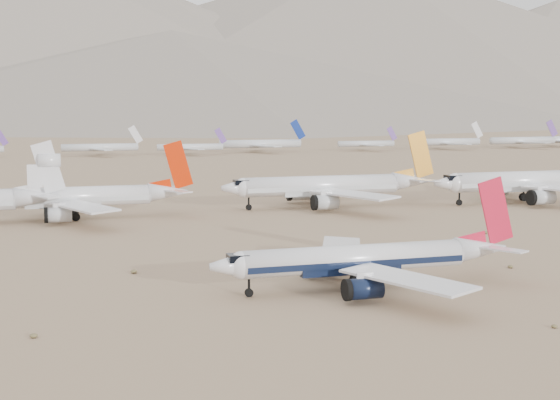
% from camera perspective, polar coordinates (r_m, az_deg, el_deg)
% --- Properties ---
extents(ground, '(7000.00, 7000.00, 0.00)m').
position_cam_1_polar(ground, '(110.12, 6.24, -5.90)').
color(ground, '#7B6148').
rests_on(ground, ground).
extents(main_airliner, '(41.31, 40.35, 14.58)m').
position_cam_1_polar(main_airliner, '(104.91, 6.41, -4.31)').
color(main_airliner, silver).
rests_on(main_airliner, ground).
extents(row2_navy_widebody, '(54.20, 53.00, 19.28)m').
position_cam_1_polar(row2_navy_widebody, '(208.05, 18.12, 1.30)').
color(row2_navy_widebody, silver).
rests_on(row2_navy_widebody, ground).
extents(row2_gold_tail, '(51.63, 50.49, 18.38)m').
position_cam_1_polar(row2_gold_tail, '(188.91, 3.67, 1.03)').
color(row2_gold_tail, silver).
rests_on(row2_gold_tail, ground).
extents(row2_orange_tail, '(47.11, 46.08, 16.80)m').
position_cam_1_polar(row2_orange_tail, '(174.15, -14.59, 0.19)').
color(row2_orange_tail, silver).
rests_on(row2_orange_tail, ground).
extents(distant_storage_row, '(655.95, 59.52, 16.08)m').
position_cam_1_polar(distant_storage_row, '(410.42, -2.76, 4.07)').
color(distant_storage_row, silver).
rests_on(distant_storage_row, ground).
extents(mountain_range, '(7354.00, 3024.00, 470.00)m').
position_cam_1_polar(mountain_range, '(1758.20, -13.45, 12.07)').
color(mountain_range, slate).
rests_on(mountain_range, ground).
extents(foothills, '(4637.50, 1395.00, 155.00)m').
position_cam_1_polar(foothills, '(1327.63, 8.59, 8.61)').
color(foothills, slate).
rests_on(foothills, ground).
extents(desert_scrub, '(219.83, 121.67, 0.63)m').
position_cam_1_polar(desert_scrub, '(79.89, -5.00, -10.61)').
color(desert_scrub, brown).
rests_on(desert_scrub, ground).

